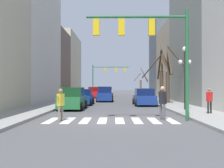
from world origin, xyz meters
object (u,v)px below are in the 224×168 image
object	(u,v)px
car_driving_toward_lane	(144,97)
pedestrian_waiting_at_curb	(209,98)
street_tree_right_mid	(141,83)
street_tree_left_near	(161,78)
car_at_intersection	(73,99)
car_driving_away_lane	(105,95)
traffic_signal_far	(106,73)
street_tree_left_mid	(169,76)
street_lamp_right_corner	(185,65)
car_parked_left_near	(108,92)
pedestrian_on_right_sidewalk	(163,100)
traffic_signal_near	(149,39)
pedestrian_crossing_street	(61,102)
car_parked_right_near	(82,97)
street_tree_right_far	(162,75)
car_parked_left_mid	(94,93)

from	to	relation	value
car_driving_toward_lane	pedestrian_waiting_at_curb	xyz separation A→B (m)	(2.93, -9.07, 0.30)
street_tree_right_mid	street_tree_left_near	bearing A→B (deg)	-89.87
car_at_intersection	car_driving_toward_lane	bearing A→B (deg)	-53.55
car_driving_away_lane	street_tree_right_mid	distance (m)	17.80
traffic_signal_far	street_tree_left_mid	world-z (taller)	traffic_signal_far
car_driving_toward_lane	street_tree_right_mid	world-z (taller)	street_tree_right_mid
street_lamp_right_corner	street_tree_right_mid	world-z (taller)	street_tree_right_mid
traffic_signal_far	street_lamp_right_corner	xyz separation A→B (m)	(6.56, -32.26, -1.16)
car_parked_left_near	pedestrian_on_right_sidewalk	world-z (taller)	pedestrian_on_right_sidewalk
traffic_signal_near	street_tree_right_mid	bearing A→B (deg)	84.64
car_parked_left_near	pedestrian_on_right_sidewalk	distance (m)	33.45
car_driving_toward_lane	pedestrian_crossing_street	bearing A→B (deg)	153.83
street_lamp_right_corner	street_tree_left_mid	world-z (taller)	street_tree_left_mid
car_parked_right_near	pedestrian_crossing_street	world-z (taller)	pedestrian_crossing_street
traffic_signal_near	pedestrian_crossing_street	world-z (taller)	traffic_signal_near
car_driving_away_lane	car_driving_toward_lane	world-z (taller)	car_driving_away_lane
pedestrian_on_right_sidewalk	street_tree_left_near	size ratio (longest dim) A/B	0.32
car_parked_left_near	pedestrian_crossing_street	size ratio (longest dim) A/B	2.90
street_tree_right_far	car_driving_away_lane	bearing A→B (deg)	167.41
car_parked_left_near	car_parked_right_near	size ratio (longest dim) A/B	1.11
car_driving_toward_lane	pedestrian_crossing_street	size ratio (longest dim) A/B	2.73
traffic_signal_near	car_parked_left_near	size ratio (longest dim) A/B	1.20
traffic_signal_near	street_tree_right_mid	world-z (taller)	traffic_signal_near
traffic_signal_near	street_lamp_right_corner	size ratio (longest dim) A/B	1.29
car_parked_left_mid	street_tree_left_mid	xyz separation A→B (m)	(8.84, -15.69, 2.09)
traffic_signal_near	pedestrian_crossing_street	bearing A→B (deg)	-179.14
traffic_signal_far	street_tree_left_near	size ratio (longest dim) A/B	1.24
street_tree_left_mid	car_parked_left_near	bearing A→B (deg)	108.16
car_parked_left_mid	street_tree_right_far	xyz separation A→B (m)	(8.80, -12.01, 2.32)
street_tree_right_far	street_tree_left_near	bearing A→B (deg)	-104.10
car_parked_left_near	street_tree_right_far	size ratio (longest dim) A/B	0.75
car_at_intersection	car_driving_toward_lane	world-z (taller)	car_at_intersection
street_tree_right_mid	street_tree_left_mid	xyz separation A→B (m)	(0.54, -21.79, 0.49)
car_at_intersection	car_parked_left_mid	bearing A→B (deg)	-0.11
car_parked_right_near	pedestrian_on_right_sidewalk	bearing A→B (deg)	-154.09
car_driving_away_lane	street_tree_left_near	world-z (taller)	street_tree_left_near
street_lamp_right_corner	car_driving_away_lane	world-z (taller)	street_lamp_right_corner
car_driving_away_lane	pedestrian_crossing_street	bearing A→B (deg)	-5.30
traffic_signal_near	car_driving_toward_lane	size ratio (longest dim) A/B	1.27
street_tree_right_far	street_tree_left_near	xyz separation A→B (m)	(-0.46, -1.84, -0.38)
car_driving_away_lane	car_parked_right_near	world-z (taller)	car_driving_away_lane
pedestrian_on_right_sidewalk	pedestrian_waiting_at_curb	distance (m)	3.79
car_parked_left_near	street_tree_right_mid	size ratio (longest dim) A/B	0.94
car_driving_away_lane	pedestrian_crossing_street	distance (m)	18.30
car_at_intersection	street_tree_right_mid	size ratio (longest dim) A/B	0.86
car_parked_left_near	street_tree_right_far	bearing A→B (deg)	21.65
car_at_intersection	street_tree_right_mid	distance (m)	29.11
street_tree_left_near	street_tree_left_mid	bearing A→B (deg)	-74.88
traffic_signal_far	pedestrian_crossing_street	bearing A→B (deg)	-92.00
street_tree_right_mid	street_tree_left_mid	distance (m)	21.80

